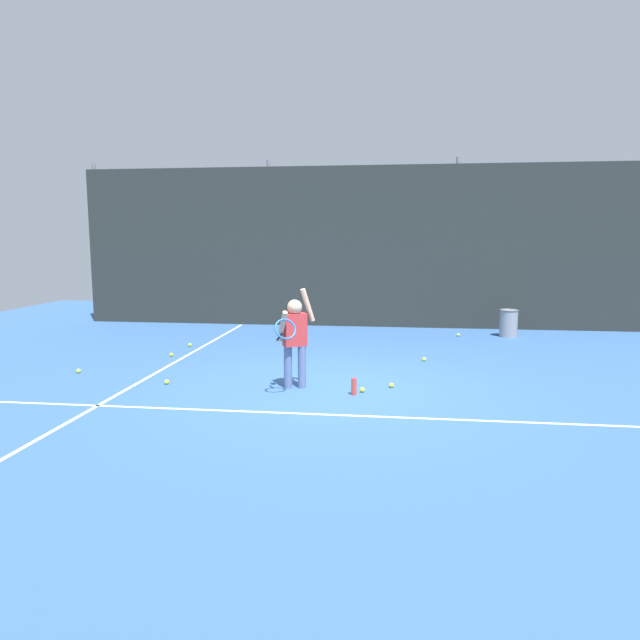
{
  "coord_description": "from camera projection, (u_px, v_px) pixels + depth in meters",
  "views": [
    {
      "loc": [
        0.8,
        -7.6,
        2.02
      ],
      "look_at": [
        -0.26,
        0.59,
        0.85
      ],
      "focal_mm": 32.63,
      "sensor_mm": 36.0,
      "label": 1
    }
  ],
  "objects": [
    {
      "name": "ground_plane",
      "position": [
        334.0,
        389.0,
        7.84
      ],
      "size": [
        20.0,
        20.0,
        0.0
      ],
      "primitive_type": "plane",
      "color": "#335B93"
    },
    {
      "name": "court_line_baseline",
      "position": [
        323.0,
        414.0,
        6.7
      ],
      "size": [
        9.0,
        0.05,
        0.0
      ],
      "primitive_type": "cube",
      "color": "white",
      "rests_on": "ground"
    },
    {
      "name": "court_line_sideline",
      "position": [
        167.0,
        367.0,
        9.18
      ],
      "size": [
        0.05,
        9.0,
        0.0
      ],
      "primitive_type": "cube",
      "color": "white",
      "rests_on": "ground"
    },
    {
      "name": "back_fence_windscreen",
      "position": [
        360.0,
        247.0,
        13.14
      ],
      "size": [
        12.97,
        0.08,
        3.62
      ],
      "primitive_type": "cube",
      "color": "#282D2B",
      "rests_on": "ground"
    },
    {
      "name": "fence_post_0",
      "position": [
        98.0,
        244.0,
        14.0
      ],
      "size": [
        0.09,
        0.09,
        3.77
      ],
      "primitive_type": "cylinder",
      "color": "slate",
      "rests_on": "ground"
    },
    {
      "name": "fence_post_1",
      "position": [
        269.0,
        244.0,
        13.46
      ],
      "size": [
        0.09,
        0.09,
        3.77
      ],
      "primitive_type": "cylinder",
      "color": "slate",
      "rests_on": "ground"
    },
    {
      "name": "fence_post_2",
      "position": [
        455.0,
        244.0,
        12.92
      ],
      "size": [
        0.09,
        0.09,
        3.77
      ],
      "primitive_type": "cylinder",
      "color": "slate",
      "rests_on": "ground"
    },
    {
      "name": "tennis_player",
      "position": [
        294.0,
        335.0,
        7.77
      ],
      "size": [
        0.5,
        0.82,
        1.35
      ],
      "rotation": [
        0.0,
        0.0,
        0.52
      ],
      "color": "slate",
      "rests_on": "ground"
    },
    {
      "name": "ball_hopper",
      "position": [
        509.0,
        323.0,
        11.95
      ],
      "size": [
        0.38,
        0.38,
        0.56
      ],
      "color": "gray",
      "rests_on": "ground"
    },
    {
      "name": "water_bottle",
      "position": [
        354.0,
        387.0,
        7.52
      ],
      "size": [
        0.07,
        0.07,
        0.22
      ],
      "primitive_type": "cylinder",
      "color": "#D83F33",
      "rests_on": "ground"
    },
    {
      "name": "tennis_ball_0",
      "position": [
        424.0,
        359.0,
        9.58
      ],
      "size": [
        0.07,
        0.07,
        0.07
      ],
      "primitive_type": "sphere",
      "color": "#CCE033",
      "rests_on": "ground"
    },
    {
      "name": "tennis_ball_1",
      "position": [
        458.0,
        335.0,
        12.0
      ],
      "size": [
        0.07,
        0.07,
        0.07
      ],
      "primitive_type": "sphere",
      "color": "#CCE033",
      "rests_on": "ground"
    },
    {
      "name": "tennis_ball_2",
      "position": [
        392.0,
        385.0,
        7.89
      ],
      "size": [
        0.07,
        0.07,
        0.07
      ],
      "primitive_type": "sphere",
      "color": "#CCE033",
      "rests_on": "ground"
    },
    {
      "name": "tennis_ball_3",
      "position": [
        190.0,
        345.0,
        10.86
      ],
      "size": [
        0.07,
        0.07,
        0.07
      ],
      "primitive_type": "sphere",
      "color": "#CCE033",
      "rests_on": "ground"
    },
    {
      "name": "tennis_ball_4",
      "position": [
        171.0,
        355.0,
        9.96
      ],
      "size": [
        0.07,
        0.07,
        0.07
      ],
      "primitive_type": "sphere",
      "color": "#CCE033",
      "rests_on": "ground"
    },
    {
      "name": "tennis_ball_5",
      "position": [
        167.0,
        382.0,
        8.07
      ],
      "size": [
        0.07,
        0.07,
        0.07
      ],
      "primitive_type": "sphere",
      "color": "#CCE033",
      "rests_on": "ground"
    },
    {
      "name": "tennis_ball_6",
      "position": [
        362.0,
        390.0,
        7.65
      ],
      "size": [
        0.07,
        0.07,
        0.07
      ],
      "primitive_type": "sphere",
      "color": "#CCE033",
      "rests_on": "ground"
    },
    {
      "name": "tennis_ball_7",
      "position": [
        79.0,
        371.0,
        8.74
      ],
      "size": [
        0.07,
        0.07,
        0.07
      ],
      "primitive_type": "sphere",
      "color": "#CCE033",
      "rests_on": "ground"
    }
  ]
}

